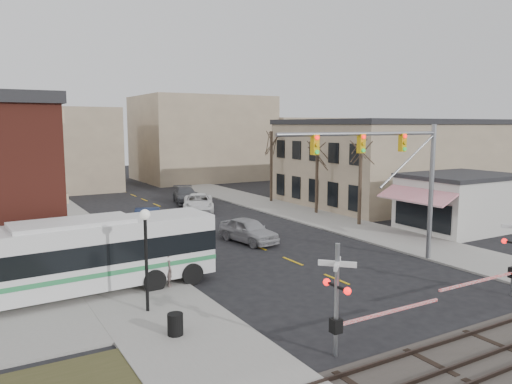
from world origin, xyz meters
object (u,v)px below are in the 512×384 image
car_c (198,203)px  car_d (186,195)px  pedestrian_near (169,270)px  pedestrian_far (90,273)px  rr_crossing_west (346,299)px  rr_crossing_east (509,256)px  street_lamp (146,239)px  car_b (148,218)px  traffic_signal_mast (396,165)px  trash_bin (175,324)px  transit_bus (74,256)px  car_a (248,230)px

car_c → car_d: (0.90, 5.20, -0.00)m
pedestrian_near → pedestrian_far: bearing=81.7°
rr_crossing_west → car_c: (7.27, 29.22, -1.16)m
rr_crossing_east → street_lamp: (-15.12, 6.43, 1.27)m
street_lamp → pedestrian_far: street_lamp is taller
car_b → pedestrian_far: size_ratio=3.02×
traffic_signal_mast → car_d: bearing=92.5°
trash_bin → car_d: (12.85, 30.21, 0.27)m
pedestrian_far → car_c: bearing=-3.5°
rr_crossing_west → car_d: rr_crossing_west is taller
pedestrian_near → trash_bin: bearing=174.1°
street_lamp → traffic_signal_mast: bearing=-0.6°
car_c → car_d: bearing=103.5°
rr_crossing_west → rr_crossing_east: same height
transit_bus → car_c: bearing=52.1°
car_d → car_c: bearing=-85.3°
street_lamp → transit_bus: bearing=120.9°
rr_crossing_east → car_d: (-2.15, 33.74, -1.16)m
rr_crossing_west → car_b: rr_crossing_west is taller
traffic_signal_mast → rr_crossing_east: traffic_signal_mast is taller
car_b → car_a: bearing=141.2°
rr_crossing_east → transit_bus: bearing=149.6°
trash_bin → pedestrian_near: 5.86m
car_c → trash_bin: bearing=-92.2°
car_b → pedestrian_near: (-3.61, -14.26, 0.10)m
street_lamp → pedestrian_near: street_lamp is taller
car_a → car_d: 18.37m
transit_bus → rr_crossing_east: 20.12m
transit_bus → car_a: size_ratio=2.76×
trash_bin → car_d: car_d is taller
rr_crossing_west → pedestrian_near: bearing=106.2°
pedestrian_far → traffic_signal_mast: bearing=-71.4°
traffic_signal_mast → car_d: traffic_signal_mast is taller
rr_crossing_west → pedestrian_far: rr_crossing_west is taller
car_d → traffic_signal_mast: bearing=-73.0°
transit_bus → pedestrian_near: size_ratio=8.10×
street_lamp → pedestrian_near: 4.02m
traffic_signal_mast → street_lamp: traffic_signal_mast is taller
car_a → traffic_signal_mast: bearing=-75.4°
rr_crossing_east → car_b: (-9.55, 23.34, -1.12)m
pedestrian_near → car_c: bearing=-15.1°
pedestrian_near → pedestrian_far: size_ratio=0.97×
car_c → car_d: 5.28m
rr_crossing_west → pedestrian_far: size_ratio=3.26×
car_a → car_b: (-4.53, 7.74, 0.02)m
transit_bus → trash_bin: size_ratio=16.33×
rr_crossing_east → street_lamp: street_lamp is taller
pedestrian_near → street_lamp: bearing=155.9°
car_c → pedestrian_far: bearing=-103.4°
traffic_signal_mast → car_a: bearing=113.5°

